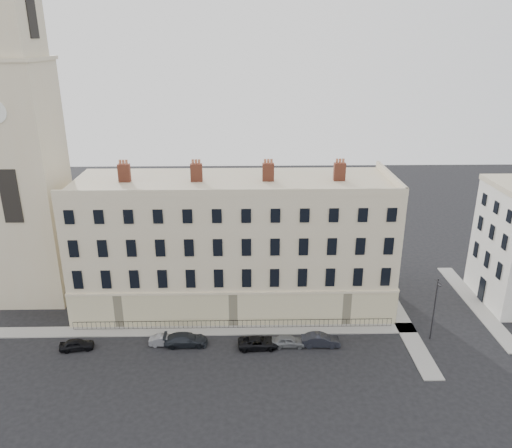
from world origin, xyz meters
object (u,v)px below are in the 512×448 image
at_px(streetlamp, 435,307).
at_px(car_a, 77,345).
at_px(car_d, 258,343).
at_px(car_b, 165,340).
at_px(car_e, 288,341).
at_px(car_f, 320,340).
at_px(car_c, 186,340).

bearing_deg(streetlamp, car_a, 165.82).
bearing_deg(car_d, streetlamp, -89.66).
xyz_separation_m(car_b, car_d, (9.69, -0.68, 0.04)).
relative_size(car_e, car_f, 0.88).
distance_m(car_c, streetlamp, 26.06).
distance_m(car_b, streetlamp, 28.20).
bearing_deg(car_e, car_b, 89.42).
xyz_separation_m(car_c, streetlamp, (25.85, 0.49, 3.29)).
bearing_deg(streetlamp, car_d, 167.66).
distance_m(car_a, streetlamp, 37.12).
distance_m(car_a, car_b, 8.98).
xyz_separation_m(car_b, car_c, (2.14, -0.07, 0.11)).
relative_size(car_a, car_e, 0.97).
relative_size(car_c, car_f, 1.13).
bearing_deg(car_d, car_a, 86.69).
distance_m(car_a, car_d, 18.65).
bearing_deg(car_c, streetlamp, -90.43).
relative_size(car_d, car_e, 1.21).
xyz_separation_m(car_a, car_f, (25.10, 0.15, 0.08)).
height_order(car_f, streetlamp, streetlamp).
bearing_deg(car_d, car_f, -91.21).
distance_m(car_b, car_e, 12.80).
height_order(car_b, car_d, car_d).
height_order(car_a, car_d, car_d).
bearing_deg(streetlamp, car_b, 165.07).
bearing_deg(streetlamp, car_c, 165.29).
bearing_deg(streetlamp, car_e, 167.63).
distance_m(car_c, car_e, 10.66).
distance_m(car_e, car_f, 3.34).
bearing_deg(car_f, car_c, 89.93).
bearing_deg(car_c, car_f, -93.16).
bearing_deg(car_a, car_d, -99.48).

